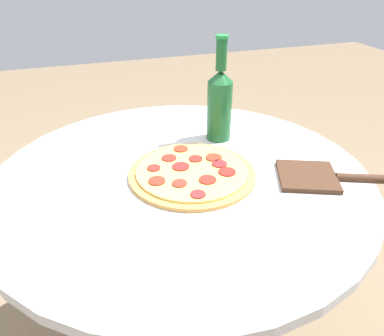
# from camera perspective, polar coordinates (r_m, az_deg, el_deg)

# --- Properties ---
(table) EXTENTS (0.94, 0.94, 0.72)m
(table) POSITION_cam_1_polar(r_m,az_deg,el_deg) (1.03, -1.57, -8.71)
(table) COLOR silver
(table) RESTS_ON ground_plane
(pizza) EXTENTS (0.31, 0.31, 0.02)m
(pizza) POSITION_cam_1_polar(r_m,az_deg,el_deg) (0.92, -0.00, -0.64)
(pizza) COLOR #C68E47
(pizza) RESTS_ON table
(beer_bottle) EXTENTS (0.07, 0.07, 0.29)m
(beer_bottle) POSITION_cam_1_polar(r_m,az_deg,el_deg) (1.07, 4.23, 10.02)
(beer_bottle) COLOR #195628
(beer_bottle) RESTS_ON table
(pizza_paddle) EXTENTS (0.19, 0.30, 0.02)m
(pizza_paddle) POSITION_cam_1_polar(r_m,az_deg,el_deg) (0.96, 19.23, -1.26)
(pizza_paddle) COLOR #422819
(pizza_paddle) RESTS_ON table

